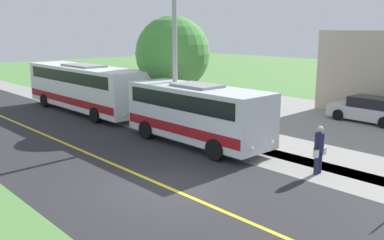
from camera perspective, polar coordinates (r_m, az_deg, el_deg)
The scene contains 10 objects.
ground_plane at distance 14.23m, azimuth -3.44°, elevation -9.18°, with size 120.00×120.00×0.00m, color #548442.
road_surface at distance 14.23m, azimuth -3.44°, elevation -9.16°, with size 8.00×100.00×0.01m, color #28282B.
sidewalk at distance 17.78m, azimuth 9.68°, elevation -4.90°, with size 2.40×100.00×0.01m, color gray.
road_centre_line at distance 14.22m, azimuth -3.44°, elevation -9.15°, with size 0.16×100.00×0.00m, color gold.
shuttle_bus_front at distance 19.03m, azimuth 0.67°, elevation 1.18°, with size 2.61×7.59×2.79m.
transit_bus_rear at distance 27.59m, azimuth -14.45°, elevation 4.53°, with size 2.80×11.08×3.03m.
pedestrian_with_bags at distance 15.88m, azimuth 16.98°, elevation -3.71°, with size 0.72×0.34×1.80m.
street_light_pole at distance 20.54m, azimuth -2.64°, elevation 9.88°, with size 1.97×0.24×7.88m.
parked_car_near at distance 25.89m, azimuth 23.13°, elevation 1.24°, with size 2.16×4.47×1.45m.
tree_curbside at distance 24.50m, azimuth -2.66°, elevation 9.03°, with size 4.33×4.33×6.00m.
Camera 1 is at (8.34, 10.29, 5.19)m, focal length 39.00 mm.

